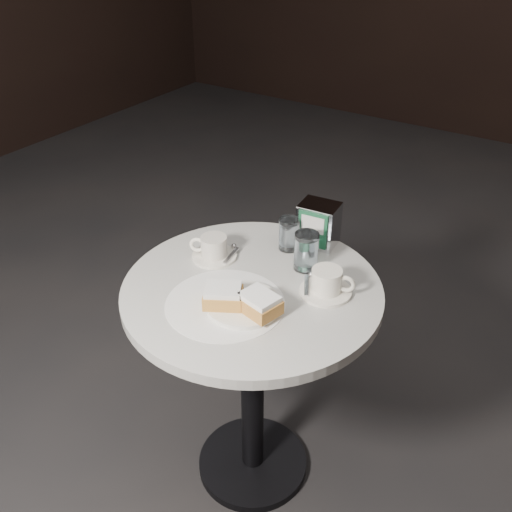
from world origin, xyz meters
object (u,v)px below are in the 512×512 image
(cafe_table, at_px, (252,342))
(water_glass_right, at_px, (306,252))
(water_glass_left, at_px, (289,234))
(beignet_plate, at_px, (242,302))
(coffee_cup_left, at_px, (214,249))
(napkin_dispenser, at_px, (318,224))
(coffee_cup_right, at_px, (327,283))

(cafe_table, xyz_separation_m, water_glass_right, (0.08, 0.16, 0.25))
(water_glass_left, bearing_deg, water_glass_right, -34.76)
(beignet_plate, height_order, coffee_cup_left, coffee_cup_left)
(beignet_plate, xyz_separation_m, napkin_dispenser, (0.01, 0.39, 0.04))
(beignet_plate, relative_size, water_glass_left, 2.33)
(coffee_cup_right, relative_size, water_glass_left, 1.69)
(water_glass_left, height_order, napkin_dispenser, napkin_dispenser)
(beignet_plate, relative_size, napkin_dispenser, 1.75)
(cafe_table, distance_m, beignet_plate, 0.25)
(beignet_plate, bearing_deg, water_glass_right, 80.86)
(beignet_plate, relative_size, coffee_cup_right, 1.37)
(water_glass_left, relative_size, napkin_dispenser, 0.75)
(coffee_cup_left, xyz_separation_m, coffee_cup_right, (0.35, 0.02, 0.00))
(water_glass_right, bearing_deg, napkin_dispenser, 104.22)
(water_glass_left, distance_m, water_glass_right, 0.11)
(coffee_cup_right, distance_m, water_glass_right, 0.13)
(coffee_cup_left, bearing_deg, napkin_dispenser, 22.92)
(water_glass_right, bearing_deg, cafe_table, -116.08)
(beignet_plate, bearing_deg, napkin_dispenser, 89.04)
(beignet_plate, distance_m, water_glass_right, 0.26)
(water_glass_left, relative_size, water_glass_right, 0.89)
(beignet_plate, bearing_deg, coffee_cup_left, 142.74)
(beignet_plate, xyz_separation_m, coffee_cup_right, (0.14, 0.18, 0.01))
(coffee_cup_left, distance_m, coffee_cup_right, 0.35)
(cafe_table, height_order, beignet_plate, beignet_plate)
(cafe_table, height_order, napkin_dispenser, napkin_dispenser)
(water_glass_left, distance_m, napkin_dispenser, 0.09)
(coffee_cup_left, distance_m, napkin_dispenser, 0.32)
(coffee_cup_left, relative_size, water_glass_left, 1.76)
(water_glass_left, xyz_separation_m, water_glass_right, (0.09, -0.06, 0.01))
(napkin_dispenser, bearing_deg, cafe_table, -104.20)
(cafe_table, bearing_deg, water_glass_left, 93.95)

